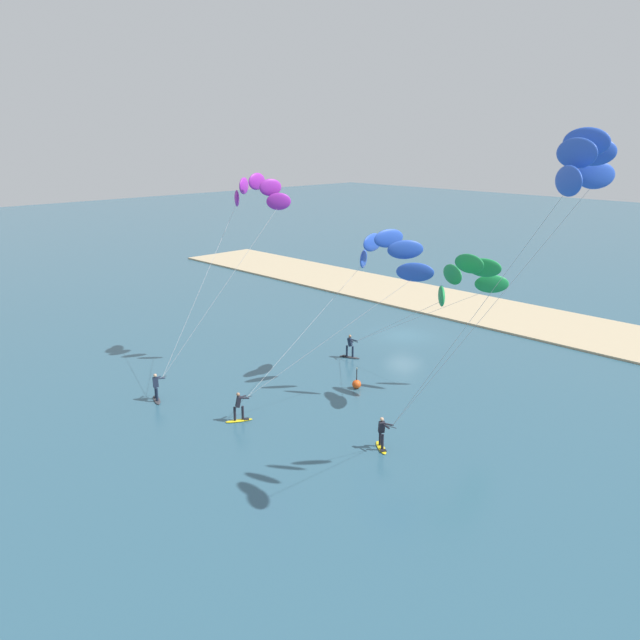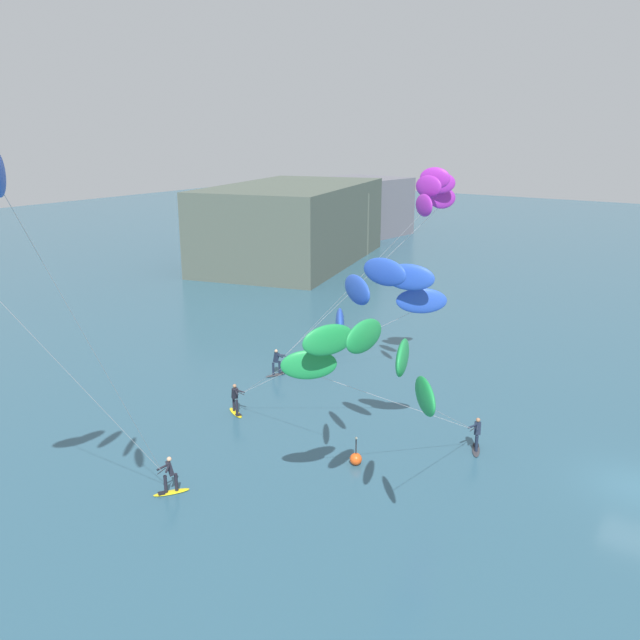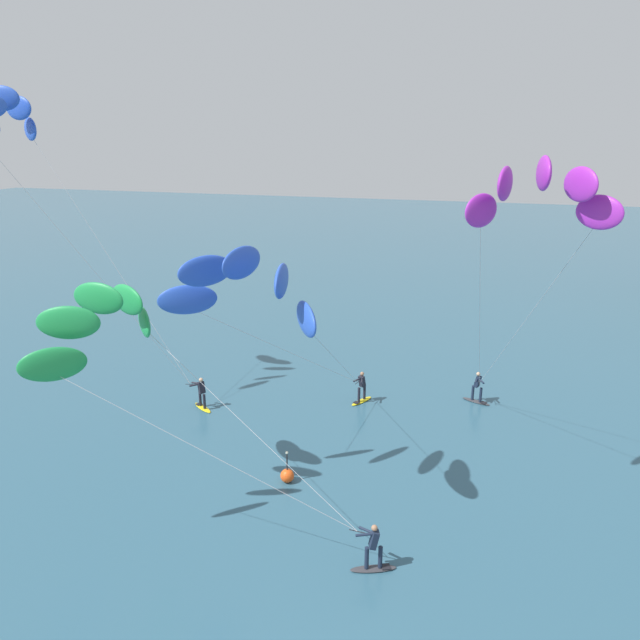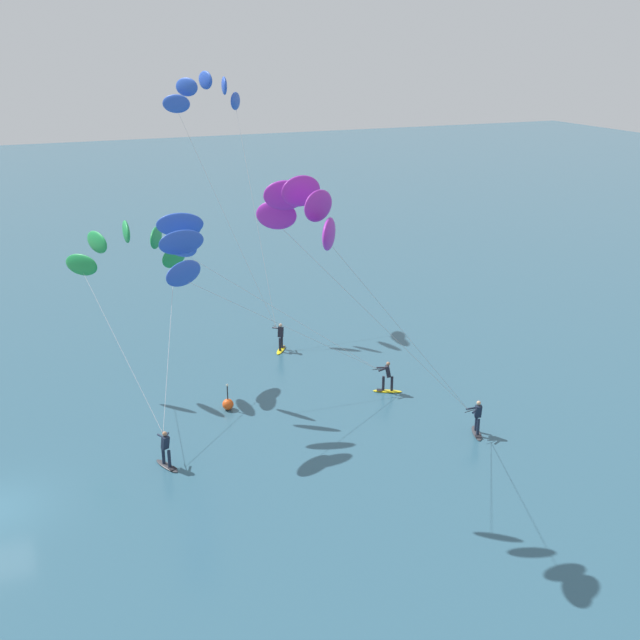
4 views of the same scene
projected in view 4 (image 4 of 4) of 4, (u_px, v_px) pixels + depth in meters
The scene contains 5 objects.
kitesurfer_nearshore at pixel (189, 247), 36.75m from camera, with size 6.57×12.13×9.83m.
kitesurfer_mid_water at pixel (311, 220), 28.60m from camera, with size 4.93×10.77×12.78m.
kitesurfer_far_out at pixel (129, 253), 40.00m from camera, with size 11.58×6.29×8.69m.
kitesurfer_downwind at pixel (209, 101), 48.42m from camera, with size 10.15×5.37×15.49m.
marker_buoy at pixel (228, 404), 39.17m from camera, with size 0.56×0.56×1.38m.
Camera 4 is at (29.48, 1.64, 17.30)m, focal length 44.59 mm.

